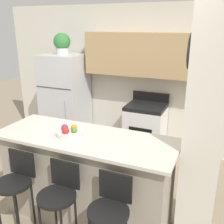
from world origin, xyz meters
name	(u,v)px	position (x,y,z in m)	size (l,w,h in m)	color
ground_plane	(88,215)	(0.00, 0.00, 0.00)	(14.00, 14.00, 0.00)	gray
wall_back	(150,70)	(0.14, 2.09, 1.46)	(5.60, 0.38, 2.55)	silver
pillar_right	(204,127)	(1.20, 0.19, 1.28)	(0.38, 0.32, 2.55)	silver
counter_bar	(86,178)	(0.00, 0.00, 0.53)	(2.02, 0.75, 1.05)	gray
refrigerator	(65,100)	(-1.40, 1.75, 0.85)	(0.75, 0.73, 1.70)	silver
stove_range	(145,130)	(0.17, 1.83, 0.46)	(0.65, 0.59, 1.07)	white
bar_stool_left	(16,183)	(-0.54, -0.54, 0.64)	(0.38, 0.38, 0.95)	black
bar_stool_mid	(59,196)	(0.00, -0.54, 0.64)	(0.38, 0.38, 0.95)	black
bar_stool_right	(110,211)	(0.54, -0.54, 0.64)	(0.38, 0.38, 0.95)	black
potted_plant_on_fridge	(62,43)	(-1.40, 1.75, 1.89)	(0.30, 0.30, 0.37)	silver
fruit_bowl	(69,132)	(-0.17, -0.04, 1.08)	(0.30, 0.30, 0.11)	silver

